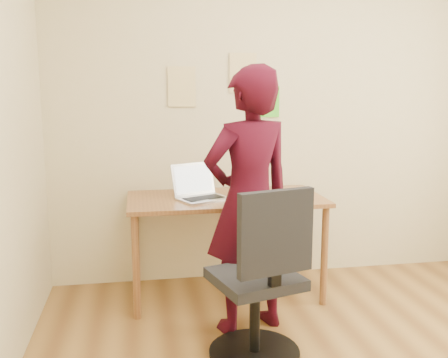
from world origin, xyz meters
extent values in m
cube|color=beige|center=(0.00, 1.77, 1.35)|extent=(3.50, 0.04, 2.70)
cube|color=brown|center=(-0.45, 1.38, 0.72)|extent=(1.40, 0.70, 0.03)
cylinder|color=brown|center=(-1.10, 1.08, 0.35)|extent=(0.05, 0.05, 0.71)
cylinder|color=brown|center=(0.20, 1.08, 0.35)|extent=(0.05, 0.05, 0.71)
cylinder|color=brown|center=(-1.10, 1.68, 0.35)|extent=(0.05, 0.05, 0.71)
cylinder|color=brown|center=(0.20, 1.68, 0.35)|extent=(0.05, 0.05, 0.71)
cube|color=silver|center=(-0.62, 1.31, 0.75)|extent=(0.40, 0.35, 0.02)
cube|color=black|center=(-0.62, 1.31, 0.76)|extent=(0.30, 0.23, 0.00)
cube|color=silver|center=(-0.68, 1.44, 0.87)|extent=(0.33, 0.20, 0.23)
cube|color=white|center=(-0.68, 1.44, 0.87)|extent=(0.29, 0.17, 0.19)
cube|color=white|center=(-0.01, 1.27, 0.74)|extent=(0.27, 0.33, 0.00)
cube|color=black|center=(-0.22, 1.17, 0.75)|extent=(0.08, 0.14, 0.01)
cube|color=#3F4C59|center=(-0.22, 1.17, 0.75)|extent=(0.07, 0.11, 0.00)
cube|color=#E1C786|center=(-0.72, 1.74, 1.53)|extent=(0.21, 0.00, 0.30)
cube|color=#E1C786|center=(-0.25, 1.74, 1.63)|extent=(0.21, 0.00, 0.30)
cube|color=#53D42F|center=(-0.05, 1.74, 1.41)|extent=(0.18, 0.00, 0.24)
cube|color=black|center=(-0.44, 0.49, 0.46)|extent=(0.54, 0.54, 0.06)
cube|color=black|center=(-0.39, 0.28, 0.78)|extent=(0.42, 0.16, 0.44)
cube|color=black|center=(-0.39, 0.29, 0.56)|extent=(0.07, 0.05, 0.12)
cylinder|color=black|center=(-0.44, 0.49, 0.22)|extent=(0.06, 0.06, 0.44)
cylinder|color=black|center=(-0.44, 0.49, 0.02)|extent=(0.52, 0.52, 0.03)
imported|color=#330713|center=(-0.41, 0.83, 0.83)|extent=(0.70, 0.56, 1.65)
camera|label=1|loc=(-1.07, -2.09, 1.50)|focal=40.00mm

